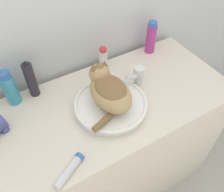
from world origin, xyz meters
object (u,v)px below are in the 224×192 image
cat (109,89)px  mouthwash_bottle (10,88)px  cream_tube (69,170)px  faucet (137,76)px  shampoo_bottle_tall (151,38)px  hairspray_can_black (31,79)px  deodorant_stick (103,58)px

cat → mouthwash_bottle: 0.47m
mouthwash_bottle → cream_tube: (0.08, -0.48, -0.07)m
faucet → mouthwash_bottle: size_ratio=0.72×
cat → mouthwash_bottle: bearing=55.0°
shampoo_bottle_tall → hairspray_can_black: size_ratio=0.94×
mouthwash_bottle → cream_tube: 0.49m
hairspray_can_black → cream_tube: 0.49m
cat → hairspray_can_black: cat is taller
mouthwash_bottle → faucet: bearing=-20.2°
faucet → hairspray_can_black: hairspray_can_black is taller
deodorant_stick → hairspray_can_black: (-0.40, 0.00, 0.03)m
faucet → cream_tube: (-0.50, -0.27, -0.05)m
shampoo_bottle_tall → hairspray_can_black: 0.72m
hairspray_can_black → mouthwash_bottle: (-0.10, 0.00, -0.01)m
deodorant_stick → hairspray_can_black: size_ratio=0.70×
cat → cream_tube: cat is taller
cream_tube → cat: bearing=35.6°
hairspray_can_black → cream_tube: (-0.02, -0.48, -0.08)m
cat → faucet: bearing=-75.5°
hairspray_can_black → mouthwash_bottle: hairspray_can_black is taller
cat → deodorant_stick: bearing=-24.2°
cat → cream_tube: 0.38m
mouthwash_bottle → cream_tube: size_ratio=1.25×
faucet → hairspray_can_black: bearing=-42.9°
deodorant_stick → cream_tube: size_ratio=0.97×
faucet → mouthwash_bottle: (-0.58, 0.21, 0.02)m
hairspray_can_black → shampoo_bottle_tall: bearing=0.0°
hairspray_can_black → mouthwash_bottle: 0.10m
mouthwash_bottle → cat: bearing=-34.7°
faucet → cream_tube: 0.57m
cat → shampoo_bottle_tall: size_ratio=1.39×
cream_tube → mouthwash_bottle: bearing=99.9°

